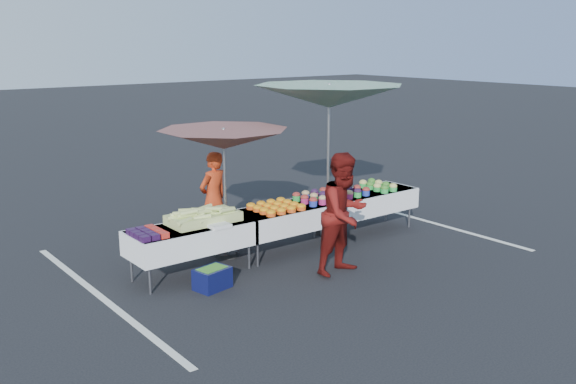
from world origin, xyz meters
TOP-DOWN VIEW (x-y plane):
  - ground at (0.00, 0.00)m, footprint 80.00×80.00m
  - stripe_left at (-3.20, 0.00)m, footprint 0.10×5.00m
  - stripe_right at (3.20, 0.00)m, footprint 0.10×5.00m
  - table_left at (-1.80, 0.00)m, footprint 1.86×0.81m
  - table_center at (0.00, 0.00)m, footprint 1.86×0.81m
  - table_right at (1.80, 0.00)m, footprint 1.86×0.81m
  - berry_punnets at (-2.51, -0.06)m, footprint 0.40×0.54m
  - corn_pile at (-1.56, 0.04)m, footprint 1.16×0.57m
  - plastic_bags at (-1.50, -0.30)m, footprint 0.30×0.25m
  - carrot_bowls at (-0.25, -0.01)m, footprint 0.75×0.69m
  - potato_cups at (0.95, 0.00)m, footprint 1.34×0.58m
  - bean_baskets at (2.06, -0.01)m, footprint 0.36×0.68m
  - vendor at (-0.75, 1.07)m, footprint 0.66×0.51m
  - customer at (0.04, -1.29)m, footprint 0.95×0.77m
  - umbrella_left at (-0.95, 0.40)m, footprint 2.66×2.66m
  - umbrella_right at (1.21, 0.40)m, footprint 3.30×3.30m
  - storage_bin at (-1.85, -0.65)m, footprint 0.53×0.43m

SIDE VIEW (x-z plane):
  - ground at x=0.00m, z-range 0.00..0.00m
  - stripe_left at x=-3.20m, z-range 0.00..0.00m
  - stripe_right at x=3.20m, z-range 0.00..0.00m
  - storage_bin at x=-1.85m, z-range 0.01..0.31m
  - table_left at x=-1.80m, z-range 0.21..0.96m
  - table_center at x=0.00m, z-range 0.21..0.96m
  - table_right at x=1.80m, z-range 0.21..0.96m
  - plastic_bags at x=-1.50m, z-range 0.75..0.80m
  - berry_punnets at x=-2.51m, z-range 0.75..0.83m
  - vendor at x=-0.75m, z-range 0.00..1.59m
  - carrot_bowls at x=-0.25m, z-range 0.75..0.85m
  - bean_baskets at x=2.06m, z-range 0.75..0.90m
  - potato_cups at x=0.95m, z-range 0.75..0.91m
  - corn_pile at x=-1.56m, z-range 0.71..0.97m
  - customer at x=0.04m, z-range 0.00..1.82m
  - umbrella_left at x=-0.95m, z-range 0.85..2.93m
  - umbrella_right at x=1.21m, z-range 1.09..3.76m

